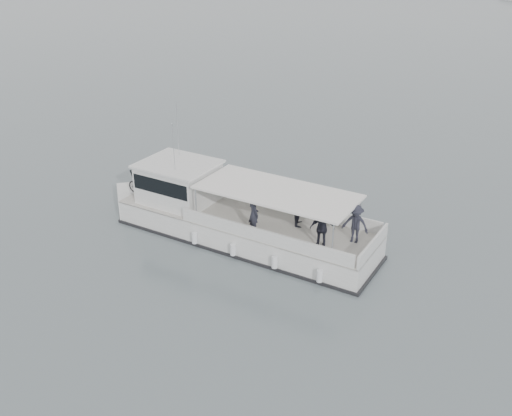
# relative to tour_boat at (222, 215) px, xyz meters

# --- Properties ---
(ground) EXTENTS (1400.00, 1400.00, 0.00)m
(ground) POSITION_rel_tour_boat_xyz_m (-4.85, -2.57, -0.91)
(ground) COLOR slate
(ground) RESTS_ON ground
(tour_boat) EXTENTS (13.20, 6.35, 5.56)m
(tour_boat) POSITION_rel_tour_boat_xyz_m (0.00, 0.00, 0.00)
(tour_boat) COLOR white
(tour_boat) RESTS_ON ground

